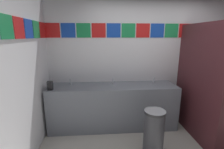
{
  "coord_description": "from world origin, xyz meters",
  "views": [
    {
      "loc": [
        -1.02,
        -1.84,
        1.83
      ],
      "look_at": [
        -0.82,
        0.89,
        1.17
      ],
      "focal_mm": 26.08,
      "sensor_mm": 36.0,
      "label": 1
    }
  ],
  "objects": [
    {
      "name": "faucet_left",
      "position": [
        -1.6,
        1.29,
        0.93
      ],
      "size": [
        0.04,
        0.1,
        0.14
      ],
      "color": "silver",
      "rests_on": "vanity_counter"
    },
    {
      "name": "faucet_center",
      "position": [
        -0.77,
        1.29,
        0.93
      ],
      "size": [
        0.04,
        0.1,
        0.14
      ],
      "color": "silver",
      "rests_on": "vanity_counter"
    },
    {
      "name": "faucet_right",
      "position": [
        0.06,
        1.29,
        0.93
      ],
      "size": [
        0.04,
        0.1,
        0.14
      ],
      "color": "silver",
      "rests_on": "vanity_counter"
    },
    {
      "name": "toilet",
      "position": [
        1.14,
        1.12,
        0.3
      ],
      "size": [
        0.39,
        0.49,
        0.74
      ],
      "color": "white",
      "rests_on": "ground_plane"
    },
    {
      "name": "wall_back",
      "position": [
        -0.0,
        1.53,
        1.31
      ],
      "size": [
        4.13,
        0.09,
        2.62
      ],
      "color": "silver",
      "rests_on": "ground_plane"
    },
    {
      "name": "soap_dispenser",
      "position": [
        -1.92,
        1.03,
        0.96
      ],
      "size": [
        0.09,
        0.09,
        0.16
      ],
      "color": "black",
      "rests_on": "vanity_counter"
    },
    {
      "name": "wall_side",
      "position": [
        -2.11,
        0.0,
        1.31
      ],
      "size": [
        0.09,
        2.98,
        2.62
      ],
      "color": "silver",
      "rests_on": "ground_plane"
    },
    {
      "name": "stall_divider",
      "position": [
        0.85,
        0.57,
        1.02
      ],
      "size": [
        0.92,
        1.34,
        2.04
      ],
      "color": "#471E23",
      "rests_on": "ground_plane"
    },
    {
      "name": "vanity_counter",
      "position": [
        -0.77,
        1.2,
        0.45
      ],
      "size": [
        2.5,
        0.58,
        0.88
      ],
      "color": "slate",
      "rests_on": "ground_plane"
    },
    {
      "name": "trash_bin",
      "position": [
        -0.19,
        0.4,
        0.36
      ],
      "size": [
        0.33,
        0.33,
        0.71
      ],
      "color": "#333338",
      "rests_on": "ground_plane"
    }
  ]
}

